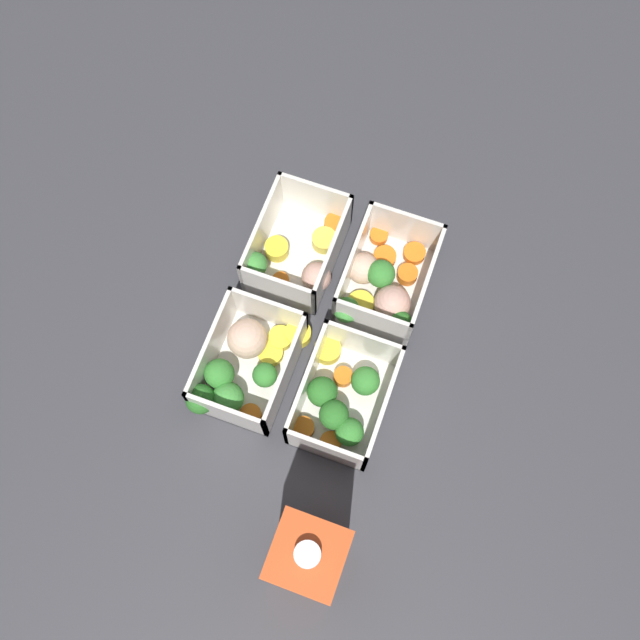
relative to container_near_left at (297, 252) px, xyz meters
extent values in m
plane|color=#38383D|center=(0.07, 0.06, -0.02)|extent=(4.00, 4.00, 0.00)
cube|color=silver|center=(-0.01, 0.00, -0.02)|extent=(0.14, 0.10, 0.00)
cube|color=silver|center=(-0.01, -0.05, 0.01)|extent=(0.14, 0.01, 0.07)
cube|color=silver|center=(-0.01, 0.04, 0.01)|extent=(0.14, 0.01, 0.07)
cube|color=silver|center=(-0.07, 0.00, 0.01)|extent=(0.01, 0.10, 0.07)
cube|color=silver|center=(0.06, 0.00, 0.01)|extent=(0.01, 0.10, 0.07)
sphere|color=#D19E8C|center=(0.02, 0.03, 0.00)|extent=(0.05, 0.05, 0.04)
cylinder|color=orange|center=(0.04, -0.01, -0.02)|extent=(0.03, 0.03, 0.01)
cylinder|color=#519448|center=(0.04, -0.04, -0.01)|extent=(0.01, 0.01, 0.02)
sphere|color=#42933D|center=(0.04, -0.04, 0.01)|extent=(0.03, 0.03, 0.03)
cylinder|color=orange|center=(-0.06, 0.03, -0.02)|extent=(0.04, 0.04, 0.01)
cylinder|color=#DBC647|center=(-0.03, 0.02, -0.01)|extent=(0.04, 0.04, 0.02)
cylinder|color=yellow|center=(0.00, -0.03, -0.01)|extent=(0.03, 0.03, 0.02)
cube|color=silver|center=(0.16, 0.00, -0.02)|extent=(0.14, 0.10, 0.00)
cube|color=silver|center=(0.16, -0.05, 0.01)|extent=(0.14, 0.01, 0.07)
cube|color=silver|center=(0.16, 0.04, 0.01)|extent=(0.14, 0.01, 0.07)
cube|color=silver|center=(0.09, 0.00, 0.01)|extent=(0.01, 0.10, 0.07)
cube|color=silver|center=(0.22, 0.00, 0.01)|extent=(0.01, 0.10, 0.07)
cylinder|color=yellow|center=(0.11, 0.02, -0.01)|extent=(0.03, 0.03, 0.01)
cylinder|color=#49883F|center=(0.16, 0.02, -0.01)|extent=(0.01, 0.01, 0.02)
sphere|color=#388433|center=(0.16, 0.02, 0.01)|extent=(0.03, 0.03, 0.03)
sphere|color=beige|center=(0.13, -0.02, 0.00)|extent=(0.05, 0.05, 0.05)
cylinder|color=#519448|center=(0.20, -0.01, -0.02)|extent=(0.01, 0.01, 0.01)
sphere|color=#42933D|center=(0.20, -0.01, 0.00)|extent=(0.04, 0.04, 0.04)
cylinder|color=orange|center=(0.21, 0.02, -0.01)|extent=(0.03, 0.03, 0.02)
cylinder|color=#407A37|center=(0.21, -0.04, -0.01)|extent=(0.01, 0.01, 0.02)
sphere|color=#2D7228|center=(0.21, -0.04, 0.01)|extent=(0.04, 0.04, 0.04)
cylinder|color=yellow|center=(0.10, 0.04, -0.01)|extent=(0.04, 0.04, 0.02)
cylinder|color=yellow|center=(0.13, 0.01, -0.01)|extent=(0.04, 0.04, 0.01)
cylinder|color=#49883F|center=(0.18, -0.03, -0.01)|extent=(0.01, 0.01, 0.02)
sphere|color=#388433|center=(0.18, -0.03, 0.01)|extent=(0.04, 0.04, 0.04)
cube|color=silver|center=(-0.01, 0.12, -0.02)|extent=(0.14, 0.10, 0.00)
cube|color=silver|center=(-0.01, 0.07, 0.01)|extent=(0.14, 0.01, 0.07)
cube|color=silver|center=(-0.01, 0.16, 0.01)|extent=(0.14, 0.01, 0.07)
cube|color=silver|center=(-0.07, 0.12, 0.01)|extent=(0.01, 0.10, 0.07)
cube|color=silver|center=(0.06, 0.12, 0.01)|extent=(0.01, 0.10, 0.07)
sphere|color=#D19E8C|center=(0.02, 0.13, 0.00)|extent=(0.06, 0.06, 0.05)
cylinder|color=#519448|center=(0.05, 0.08, -0.01)|extent=(0.01, 0.01, 0.01)
sphere|color=#42933D|center=(0.05, 0.08, 0.01)|extent=(0.03, 0.03, 0.03)
cylinder|color=#407A37|center=(0.05, 0.15, -0.01)|extent=(0.01, 0.01, 0.01)
sphere|color=#2D7228|center=(0.05, 0.15, 0.00)|extent=(0.03, 0.03, 0.03)
cylinder|color=#49883F|center=(0.00, 0.11, -0.01)|extent=(0.01, 0.01, 0.02)
sphere|color=#388433|center=(0.00, 0.11, 0.01)|extent=(0.04, 0.04, 0.04)
cylinder|color=orange|center=(-0.06, 0.14, -0.02)|extent=(0.03, 0.03, 0.01)
sphere|color=beige|center=(-0.01, 0.08, 0.00)|extent=(0.05, 0.05, 0.04)
cylinder|color=orange|center=(-0.04, 0.10, -0.01)|extent=(0.04, 0.04, 0.01)
cylinder|color=yellow|center=(0.03, 0.10, -0.01)|extent=(0.04, 0.04, 0.01)
cylinder|color=orange|center=(-0.02, 0.14, -0.01)|extent=(0.03, 0.03, 0.02)
cylinder|color=orange|center=(-0.06, 0.09, -0.02)|extent=(0.03, 0.03, 0.01)
cube|color=silver|center=(0.16, 0.12, -0.02)|extent=(0.14, 0.10, 0.00)
cube|color=silver|center=(0.16, 0.07, 0.01)|extent=(0.14, 0.01, 0.07)
cube|color=silver|center=(0.16, 0.16, 0.01)|extent=(0.14, 0.01, 0.07)
cube|color=silver|center=(0.09, 0.12, 0.01)|extent=(0.01, 0.10, 0.07)
cube|color=silver|center=(0.22, 0.12, 0.01)|extent=(0.01, 0.10, 0.07)
cylinder|color=#407A37|center=(0.16, 0.09, -0.01)|extent=(0.01, 0.01, 0.01)
sphere|color=#2D7228|center=(0.16, 0.09, 0.01)|extent=(0.04, 0.04, 0.04)
cylinder|color=#407A37|center=(0.18, 0.11, -0.01)|extent=(0.01, 0.01, 0.02)
sphere|color=#2D7228|center=(0.18, 0.11, 0.01)|extent=(0.03, 0.03, 0.03)
cylinder|color=orange|center=(0.13, 0.11, -0.01)|extent=(0.03, 0.03, 0.01)
cylinder|color=yellow|center=(0.10, 0.08, -0.01)|extent=(0.04, 0.04, 0.02)
cylinder|color=#49883F|center=(0.19, 0.14, -0.01)|extent=(0.01, 0.01, 0.01)
sphere|color=#388433|center=(0.19, 0.14, 0.00)|extent=(0.03, 0.03, 0.03)
cylinder|color=orange|center=(0.21, 0.12, -0.01)|extent=(0.02, 0.02, 0.01)
cylinder|color=#49883F|center=(0.13, 0.13, -0.02)|extent=(0.01, 0.01, 0.01)
sphere|color=#388433|center=(0.13, 0.13, 0.00)|extent=(0.03, 0.03, 0.03)
cylinder|color=orange|center=(0.20, 0.08, -0.02)|extent=(0.03, 0.03, 0.01)
cube|color=#D14C1E|center=(0.34, 0.14, 0.07)|extent=(0.07, 0.07, 0.19)
cylinder|color=white|center=(0.34, 0.14, 0.17)|extent=(0.02, 0.02, 0.01)
camera|label=1|loc=(0.36, 0.16, 0.85)|focal=42.00mm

